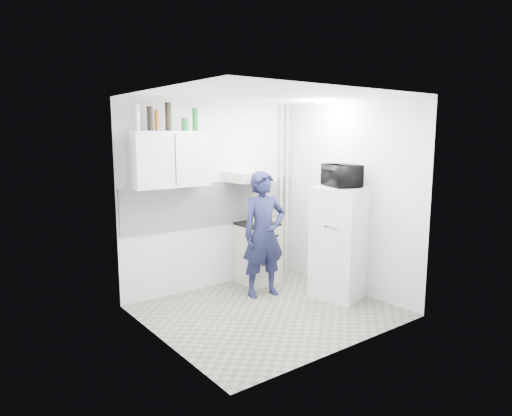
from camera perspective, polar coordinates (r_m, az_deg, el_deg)
floor at (r=5.78m, az=1.53°, el=-12.75°), size 2.80×2.80×0.00m
ceiling at (r=5.38m, az=1.65°, el=13.88°), size 2.80×2.80×0.00m
wall_back at (r=6.44m, az=-5.37°, el=1.48°), size 2.80×0.00×2.80m
wall_left at (r=4.70m, az=-11.89°, el=-1.55°), size 0.00×2.60×2.60m
wall_right at (r=6.39m, az=11.45°, el=1.27°), size 0.00×2.60×2.60m
person at (r=6.10m, az=0.98°, el=-3.29°), size 0.68×0.52×1.68m
stove at (r=6.74m, az=0.15°, el=-5.71°), size 0.53×0.53×0.85m
fridge at (r=6.17m, az=10.47°, el=-4.23°), size 0.75×0.75×1.49m
stove_top at (r=6.64m, az=0.15°, el=-2.02°), size 0.51×0.51×0.03m
saucepan at (r=6.57m, az=0.03°, el=-1.60°), size 0.16×0.16×0.09m
microwave at (r=6.03m, az=10.71°, el=4.02°), size 0.61×0.51×0.29m
bottle_a at (r=5.70m, az=-14.68°, el=10.88°), size 0.07×0.07×0.31m
bottle_b at (r=5.77m, az=-13.09°, el=10.82°), size 0.08×0.08×0.29m
bottle_c at (r=5.81m, az=-12.27°, el=10.65°), size 0.06×0.06×0.26m
bottle_d at (r=5.88m, az=-10.92°, el=11.13°), size 0.08×0.08×0.35m
canister_b at (r=5.98m, az=-8.90°, el=10.26°), size 0.09×0.09×0.16m
bottle_e at (r=6.05m, az=-7.62°, el=10.90°), size 0.07×0.07×0.30m
upper_cabinet at (r=5.88m, az=-10.81°, el=6.01°), size 1.00×0.35×0.70m
range_hood at (r=6.46m, az=-0.83°, el=3.95°), size 0.60×0.50×0.14m
backsplash at (r=6.44m, az=-5.29°, el=0.59°), size 2.74×0.03×0.60m
pipe_a at (r=7.14m, az=3.88°, el=2.26°), size 0.05×0.05×2.60m
pipe_b at (r=7.07m, az=3.14°, el=2.19°), size 0.04×0.04×2.60m
ceiling_spot_fixture at (r=6.19m, az=7.89°, el=12.91°), size 0.10×0.10×0.02m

